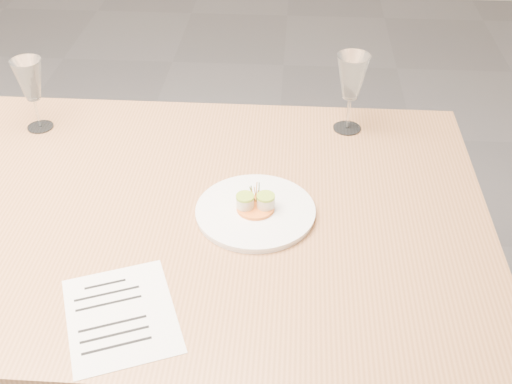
# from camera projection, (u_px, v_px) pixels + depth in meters

# --- Properties ---
(dinner_plate) EXTENTS (0.28, 0.28, 0.07)m
(dinner_plate) POSITION_uv_depth(u_px,v_px,m) (256.00, 211.00, 1.47)
(dinner_plate) COLOR white
(dinner_plate) RESTS_ON dining_table
(recipe_sheet) EXTENTS (0.28, 0.31, 0.00)m
(recipe_sheet) POSITION_uv_depth(u_px,v_px,m) (121.00, 315.00, 1.23)
(recipe_sheet) COLOR white
(recipe_sheet) RESTS_ON dining_table
(wine_glass_2) EXTENTS (0.08, 0.08, 0.20)m
(wine_glass_2) POSITION_uv_depth(u_px,v_px,m) (30.00, 81.00, 1.70)
(wine_glass_2) COLOR white
(wine_glass_2) RESTS_ON dining_table
(wine_glass_3) EXTENTS (0.09, 0.09, 0.22)m
(wine_glass_3) POSITION_uv_depth(u_px,v_px,m) (352.00, 79.00, 1.69)
(wine_glass_3) COLOR white
(wine_glass_3) RESTS_ON dining_table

